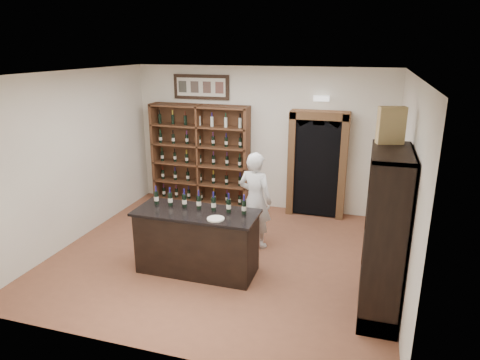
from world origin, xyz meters
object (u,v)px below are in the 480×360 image
object	(u,v)px
counter_bottle_0	(156,197)
wine_crate	(391,125)
shopkeeper	(255,200)
wine_shelf	(201,155)
side_cabinet	(384,260)
tasting_counter	(197,242)

from	to	relation	value
counter_bottle_0	wine_crate	size ratio (longest dim) A/B	0.64
shopkeeper	wine_crate	world-z (taller)	wine_crate
wine_shelf	wine_crate	size ratio (longest dim) A/B	4.69
wine_shelf	wine_crate	world-z (taller)	wine_crate
counter_bottle_0	shopkeeper	distance (m)	1.70
counter_bottle_0	wine_shelf	bearing A→B (deg)	97.69
counter_bottle_0	shopkeeper	size ratio (longest dim) A/B	0.18
side_cabinet	tasting_counter	bearing A→B (deg)	173.72
wine_crate	side_cabinet	bearing A→B (deg)	-95.52
wine_shelf	tasting_counter	xyz separation A→B (m)	(1.10, -2.93, -0.61)
tasting_counter	side_cabinet	bearing A→B (deg)	-6.28
wine_shelf	side_cabinet	size ratio (longest dim) A/B	1.00
tasting_counter	wine_crate	world-z (taller)	wine_crate
side_cabinet	counter_bottle_0	bearing A→B (deg)	173.05
wine_shelf	tasting_counter	distance (m)	3.19
side_cabinet	shopkeeper	distance (m)	2.55
counter_bottle_0	shopkeeper	world-z (taller)	shopkeeper
shopkeeper	counter_bottle_0	bearing A→B (deg)	51.06
wine_shelf	counter_bottle_0	size ratio (longest dim) A/B	7.33
wine_shelf	side_cabinet	xyz separation A→B (m)	(3.82, -3.23, -0.35)
side_cabinet	wine_crate	size ratio (longest dim) A/B	4.69
tasting_counter	shopkeeper	distance (m)	1.34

